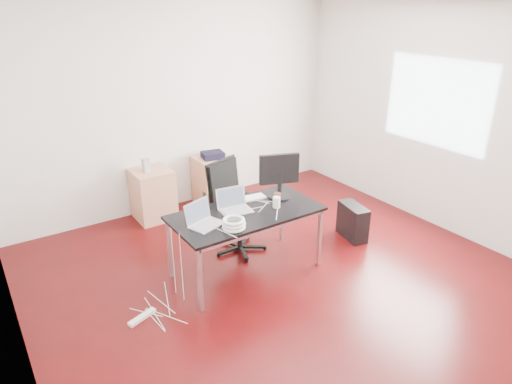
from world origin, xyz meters
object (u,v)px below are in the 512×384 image
filing_cabinet_right (214,180)px  pc_tower (353,222)px  filing_cabinet_left (153,194)px  desk (246,216)px  office_chair (233,202)px

filing_cabinet_right → pc_tower: filing_cabinet_right is taller
filing_cabinet_left → pc_tower: (1.87, -1.92, -0.13)m
filing_cabinet_right → pc_tower: (0.93, -1.92, -0.13)m
filing_cabinet_right → pc_tower: bearing=-64.2°
desk → filing_cabinet_right: 1.96m
filing_cabinet_left → filing_cabinet_right: 0.94m
desk → filing_cabinet_left: desk is taller
filing_cabinet_left → pc_tower: filing_cabinet_left is taller
filing_cabinet_left → filing_cabinet_right: size_ratio=1.00×
office_chair → filing_cabinet_right: 1.42m
filing_cabinet_left → filing_cabinet_right: same height
desk → office_chair: office_chair is taller
desk → filing_cabinet_left: (-0.34, 1.83, -0.33)m
filing_cabinet_left → desk: bearing=-79.5°
pc_tower → desk: bearing=-171.4°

